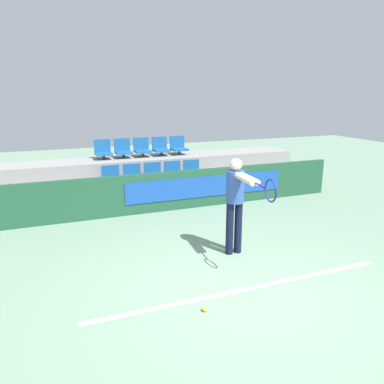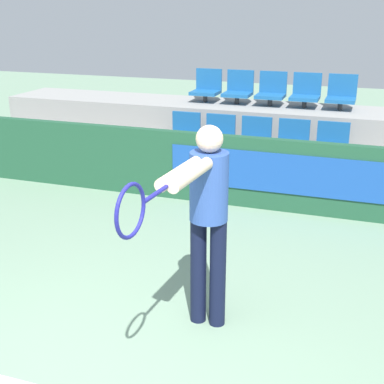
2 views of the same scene
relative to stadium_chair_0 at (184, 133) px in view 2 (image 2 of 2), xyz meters
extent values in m
cube|color=#1E4C33|center=(1.04, -0.75, -0.25)|extent=(9.08, 0.12, 0.92)
cube|color=#19479E|center=(2.13, -0.82, -0.21)|extent=(3.99, 0.02, 0.50)
cube|color=gray|center=(1.04, -0.12, -0.46)|extent=(8.68, 1.09, 0.50)
cube|color=gray|center=(1.04, 0.96, -0.22)|extent=(8.68, 1.09, 1.00)
cylinder|color=#333333|center=(0.00, -0.07, -0.15)|extent=(0.07, 0.07, 0.12)
cube|color=#195693|center=(0.00, -0.07, -0.07)|extent=(0.42, 0.41, 0.05)
cube|color=#195693|center=(0.00, 0.12, 0.12)|extent=(0.42, 0.04, 0.33)
cylinder|color=#333333|center=(0.52, -0.07, -0.15)|extent=(0.07, 0.07, 0.12)
cube|color=#195693|center=(0.52, -0.07, -0.07)|extent=(0.42, 0.41, 0.05)
cube|color=#195693|center=(0.52, 0.12, 0.12)|extent=(0.42, 0.04, 0.33)
cylinder|color=#333333|center=(1.04, -0.07, -0.15)|extent=(0.07, 0.07, 0.12)
cube|color=#195693|center=(1.04, -0.07, -0.07)|extent=(0.42, 0.41, 0.05)
cube|color=#195693|center=(1.04, 0.12, 0.12)|extent=(0.42, 0.04, 0.33)
cylinder|color=#333333|center=(1.56, -0.07, -0.15)|extent=(0.07, 0.07, 0.12)
cube|color=#195693|center=(1.56, -0.07, -0.07)|extent=(0.42, 0.41, 0.05)
cube|color=#195693|center=(1.56, 0.12, 0.12)|extent=(0.42, 0.04, 0.33)
cylinder|color=#333333|center=(2.08, -0.07, -0.15)|extent=(0.07, 0.07, 0.12)
cube|color=#195693|center=(2.08, -0.07, -0.07)|extent=(0.42, 0.41, 0.05)
cube|color=#195693|center=(2.08, 0.12, 0.12)|extent=(0.42, 0.04, 0.33)
cylinder|color=#333333|center=(0.00, 1.02, 0.34)|extent=(0.07, 0.07, 0.12)
cube|color=#195693|center=(0.00, 1.02, 0.43)|extent=(0.42, 0.41, 0.05)
cube|color=#195693|center=(0.00, 1.20, 0.62)|extent=(0.42, 0.04, 0.33)
cylinder|color=#333333|center=(0.52, 1.02, 0.34)|extent=(0.07, 0.07, 0.12)
cube|color=#195693|center=(0.52, 1.02, 0.43)|extent=(0.42, 0.41, 0.05)
cube|color=#195693|center=(0.52, 1.20, 0.62)|extent=(0.42, 0.04, 0.33)
cylinder|color=#333333|center=(1.04, 1.02, 0.34)|extent=(0.07, 0.07, 0.12)
cube|color=#195693|center=(1.04, 1.02, 0.43)|extent=(0.42, 0.41, 0.05)
cube|color=#195693|center=(1.04, 1.20, 0.62)|extent=(0.42, 0.04, 0.33)
cylinder|color=#333333|center=(1.56, 1.02, 0.34)|extent=(0.07, 0.07, 0.12)
cube|color=#195693|center=(1.56, 1.02, 0.43)|extent=(0.42, 0.41, 0.05)
cube|color=#195693|center=(1.56, 1.20, 0.62)|extent=(0.42, 0.04, 0.33)
cylinder|color=#333333|center=(2.08, 1.02, 0.34)|extent=(0.07, 0.07, 0.12)
cube|color=#195693|center=(2.08, 1.02, 0.43)|extent=(0.42, 0.41, 0.05)
cube|color=#195693|center=(2.08, 1.20, 0.62)|extent=(0.42, 0.04, 0.33)
cylinder|color=black|center=(1.37, -3.46, -0.26)|extent=(0.13, 0.13, 0.91)
cylinder|color=black|center=(1.53, -3.46, -0.26)|extent=(0.13, 0.13, 0.91)
cylinder|color=#2D4C99|center=(1.45, -3.46, 0.47)|extent=(0.30, 0.30, 0.54)
sphere|color=beige|center=(1.45, -3.46, 0.84)|extent=(0.20, 0.20, 0.20)
cylinder|color=beige|center=(1.38, -3.90, 0.69)|extent=(0.13, 0.58, 0.09)
cylinder|color=beige|center=(1.46, -3.90, 0.69)|extent=(0.13, 0.58, 0.09)
cylinder|color=navy|center=(1.38, -4.33, 0.69)|extent=(0.05, 0.30, 0.03)
torus|color=navy|center=(1.36, -4.63, 0.69)|extent=(0.05, 0.32, 0.32)
camera|label=1|loc=(-1.42, -8.76, 1.98)|focal=35.00mm
camera|label=2|loc=(2.57, -7.11, 1.78)|focal=50.00mm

